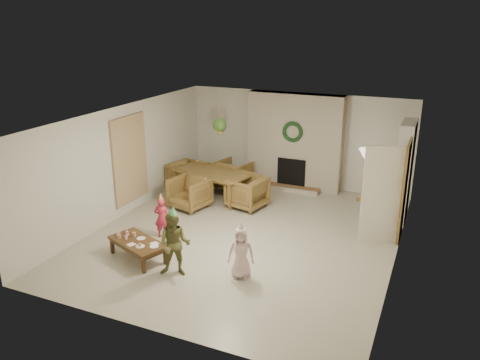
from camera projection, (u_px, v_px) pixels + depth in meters
The scene contains 56 objects.
floor at pixel (245, 235), 9.95m from camera, with size 7.00×7.00×0.00m, color #B7B29E.
ceiling at pixel (246, 117), 9.14m from camera, with size 7.00×7.00×0.00m, color white.
wall_back at pixel (297, 140), 12.58m from camera, with size 7.00×7.00×0.00m, color silver.
wall_front at pixel (147, 254), 6.51m from camera, with size 7.00×7.00×0.00m, color silver.
wall_left at pixel (123, 161), 10.68m from camera, with size 7.00×7.00×0.00m, color silver.
wall_right at pixel (401, 200), 8.41m from camera, with size 7.00×7.00×0.00m, color silver.
fireplace_mass at pixel (295, 141), 12.41m from camera, with size 2.50×0.40×2.50m, color #502715.
fireplace_hearth at pixel (289, 188), 12.49m from camera, with size 1.60×0.30×0.12m, color brown.
fireplace_firebox at pixel (292, 172), 12.51m from camera, with size 0.75×0.12×0.75m, color black.
fireplace_wreath at pixel (293, 132), 12.11m from camera, with size 0.54×0.54×0.10m, color #163B1C.
floor_lamp_base at pixel (361, 199), 11.85m from camera, with size 0.25×0.25×0.03m, color gold.
floor_lamp_post at pixel (363, 177), 11.65m from camera, with size 0.03×0.03×1.19m, color gold.
floor_lamp_shade at pixel (365, 154), 11.46m from camera, with size 0.32×0.32×0.26m, color beige.
bookshelf_carcass at pixel (404, 171), 10.52m from camera, with size 0.30×1.00×2.20m, color white.
bookshelf_shelf_a at pixel (400, 198), 10.74m from camera, with size 0.30×0.92×0.03m, color white.
bookshelf_shelf_b at pixel (402, 181), 10.61m from camera, with size 0.30×0.92×0.03m, color white.
bookshelf_shelf_c at pixel (404, 164), 10.48m from camera, with size 0.30×0.92×0.03m, color white.
bookshelf_shelf_d at pixel (406, 147), 10.35m from camera, with size 0.30×0.92×0.03m, color white.
books_row_lower at pixel (399, 194), 10.57m from camera, with size 0.20×0.40×0.24m, color maroon.
books_row_mid at pixel (402, 175), 10.61m from camera, with size 0.20×0.44×0.24m, color #245587.
books_row_upper at pixel (403, 160), 10.35m from camera, with size 0.20×0.36×0.22m, color gold.
door_frame at pixel (404, 191), 9.54m from camera, with size 0.05×0.86×2.04m, color brown.
door_leaf at pixel (382, 195), 9.37m from camera, with size 0.05×0.80×2.00m, color beige.
curtain_panel at pixel (130, 159), 10.84m from camera, with size 0.06×1.20×2.00m, color beige.
dining_table at pixel (213, 185), 11.91m from camera, with size 1.95×1.09×0.68m, color brown.
dining_chair_near at pixel (189, 193), 11.25m from camera, with size 0.81×0.83×0.76m, color brown.
dining_chair_far at pixel (233, 175), 12.55m from camera, with size 0.81×0.83×0.76m, color brown.
dining_chair_left at pixel (187, 177), 12.38m from camera, with size 0.81×0.83×0.76m, color brown.
dining_chair_right at pixel (247, 192), 11.29m from camera, with size 0.81×0.83×0.76m, color brown.
hanging_plant_cord at pixel (220, 116), 11.05m from camera, with size 0.01×0.01×0.70m, color tan.
hanging_plant_pot at pixel (220, 130), 11.16m from camera, with size 0.16×0.16×0.12m, color #A77136.
hanging_plant_foliage at pixel (220, 125), 11.12m from camera, with size 0.32×0.32×0.32m, color #254617.
coffee_table_top at pixel (138, 242), 8.88m from camera, with size 1.17×0.59×0.05m, color #4C3219.
coffee_table_apron at pixel (138, 245), 8.90m from camera, with size 1.08×0.50×0.07m, color #4C3219.
coffee_leg_fl at pixel (112, 246), 9.14m from camera, with size 0.06×0.06×0.31m, color #4C3219.
coffee_leg_fr at pixel (144, 265), 8.42m from camera, with size 0.06×0.06×0.31m, color #4C3219.
coffee_leg_bl at pixel (133, 238), 9.45m from camera, with size 0.06×0.06×0.31m, color #4C3219.
coffee_leg_br at pixel (165, 256), 8.74m from camera, with size 0.06×0.06×0.31m, color #4C3219.
cup_a at pixel (118, 234), 9.07m from camera, with size 0.06×0.06×0.08m, color silver.
cup_b at pixel (126, 231), 9.19m from camera, with size 0.06×0.06×0.08m, color silver.
cup_c at pixel (119, 236), 8.97m from camera, with size 0.06×0.06×0.08m, color silver.
cup_d at pixel (127, 233), 9.09m from camera, with size 0.06×0.06×0.08m, color silver.
cup_e at pixel (126, 237), 8.93m from camera, with size 0.06×0.06×0.08m, color silver.
cup_f at pixel (134, 234), 9.05m from camera, with size 0.06×0.06×0.08m, color silver.
plate_a at pixel (141, 238), 8.97m from camera, with size 0.16×0.16×0.01m, color white.
plate_b at pixel (140, 246), 8.66m from camera, with size 0.16×0.16×0.01m, color white.
plate_c at pixel (154, 246), 8.66m from camera, with size 0.16×0.16×0.01m, color white.
food_scoop at pixel (140, 245), 8.65m from camera, with size 0.06×0.06×0.06m, color tan.
napkin_left at pixel (131, 244), 8.73m from camera, with size 0.14×0.14×0.01m, color #FDBBC4.
napkin_right at pixel (154, 244), 8.77m from camera, with size 0.14×0.14×0.01m, color #FDBBC4.
child_red at pixel (162, 218), 9.73m from camera, with size 0.31×0.20×0.86m, color #B82738.
party_hat_red at pixel (161, 197), 9.58m from camera, with size 0.12×0.12×0.16m, color #E3C24B.
child_plaid at pixel (175, 244), 8.24m from camera, with size 0.57×0.45×1.18m, color brown.
party_hat_plaid at pixel (173, 211), 8.03m from camera, with size 0.14×0.14×0.19m, color #4DB568.
child_pink at pixel (241, 253), 8.21m from camera, with size 0.46×0.30×0.93m, color beige.
party_hat_pink at pixel (241, 226), 8.04m from camera, with size 0.12×0.12×0.17m, color silver.
Camera 1 is at (3.51, -8.33, 4.32)m, focal length 35.55 mm.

